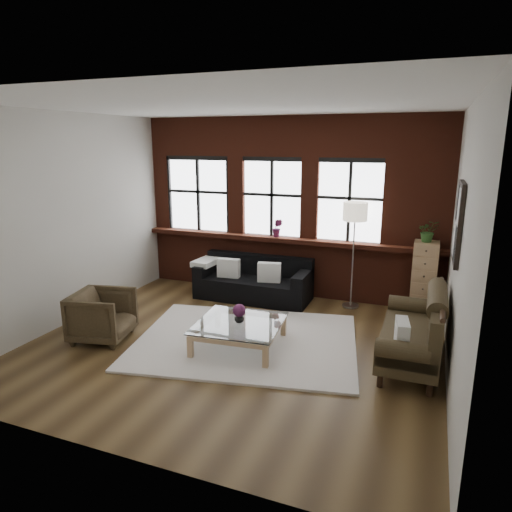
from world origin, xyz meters
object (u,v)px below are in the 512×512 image
(dark_sofa, at_px, (253,279))
(armchair, at_px, (102,316))
(vintage_settee, at_px, (411,327))
(vase, at_px, (239,318))
(floor_lamp, at_px, (353,251))
(coffee_table, at_px, (239,335))
(drawer_chest, at_px, (424,279))

(dark_sofa, relative_size, armchair, 2.60)
(vintage_settee, relative_size, vase, 12.89)
(floor_lamp, bearing_deg, armchair, -139.51)
(coffee_table, height_order, drawer_chest, drawer_chest)
(vase, distance_m, floor_lamp, 2.52)
(dark_sofa, xyz_separation_m, drawer_chest, (2.85, 0.24, 0.25))
(vintage_settee, bearing_deg, coffee_table, -169.60)
(vase, bearing_deg, coffee_table, 45.00)
(armchair, relative_size, drawer_chest, 0.64)
(vase, height_order, floor_lamp, floor_lamp)
(vase, distance_m, drawer_chest, 3.17)
(vintage_settee, xyz_separation_m, armchair, (-4.12, -0.85, -0.12))
(coffee_table, bearing_deg, vintage_settee, 10.40)
(coffee_table, relative_size, vase, 8.13)
(vintage_settee, xyz_separation_m, coffee_table, (-2.19, -0.40, -0.30))
(coffee_table, relative_size, drawer_chest, 0.92)
(coffee_table, xyz_separation_m, floor_lamp, (1.15, 2.18, 0.79))
(drawer_chest, bearing_deg, coffee_table, -136.30)
(armchair, distance_m, vase, 1.98)
(vintage_settee, height_order, armchair, vintage_settee)
(floor_lamp, bearing_deg, coffee_table, -117.75)
(vintage_settee, bearing_deg, vase, -169.60)
(coffee_table, bearing_deg, armchair, -166.98)
(vase, bearing_deg, armchair, -166.98)
(armchair, bearing_deg, drawer_chest, -70.41)
(armchair, distance_m, coffee_table, 1.99)
(coffee_table, height_order, vase, vase)
(floor_lamp, bearing_deg, dark_sofa, -172.27)
(dark_sofa, xyz_separation_m, armchair, (-1.36, -2.39, -0.01))
(armchair, xyz_separation_m, vase, (1.93, 0.45, 0.08))
(dark_sofa, xyz_separation_m, vintage_settee, (2.76, -1.54, 0.11))
(dark_sofa, relative_size, drawer_chest, 1.66)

